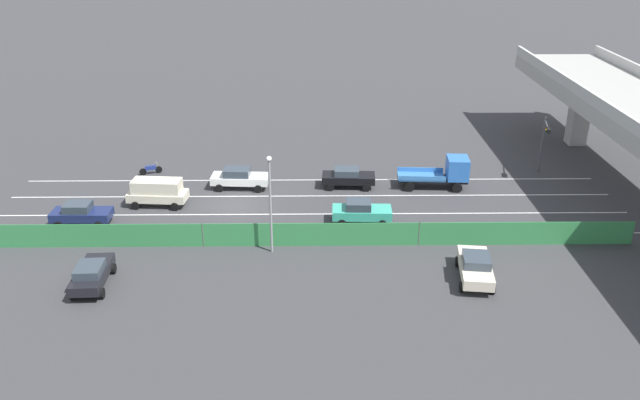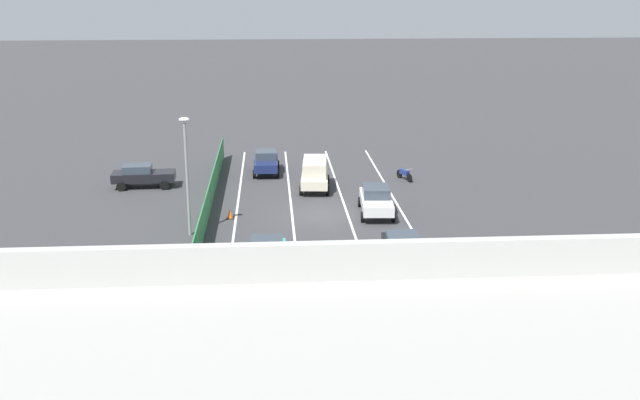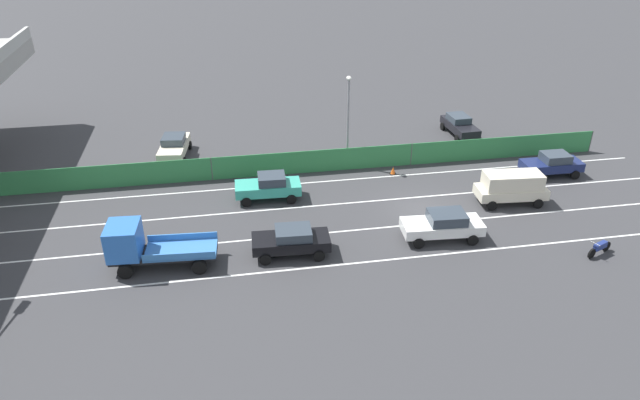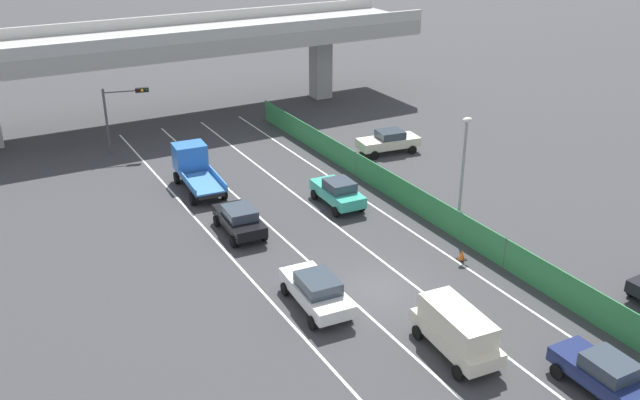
# 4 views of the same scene
# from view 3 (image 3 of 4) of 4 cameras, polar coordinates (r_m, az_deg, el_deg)

# --- Properties ---
(ground_plane) EXTENTS (300.00, 300.00, 0.00)m
(ground_plane) POSITION_cam_3_polar(r_m,az_deg,el_deg) (37.47, 10.05, -0.96)
(ground_plane) COLOR #38383A
(lane_line_left_edge) EXTENTS (0.14, 47.71, 0.01)m
(lane_line_left_edge) POSITION_cam_3_polar(r_m,az_deg,el_deg) (31.75, 3.04, -6.30)
(lane_line_left_edge) COLOR silver
(lane_line_left_edge) RESTS_ON ground
(lane_line_mid_left) EXTENTS (0.14, 47.71, 0.01)m
(lane_line_mid_left) POSITION_cam_3_polar(r_m,az_deg,el_deg) (34.56, 1.78, -3.15)
(lane_line_mid_left) COLOR silver
(lane_line_mid_left) RESTS_ON ground
(lane_line_mid_right) EXTENTS (0.14, 47.71, 0.01)m
(lane_line_mid_right) POSITION_cam_3_polar(r_m,az_deg,el_deg) (37.47, 0.72, -0.48)
(lane_line_mid_right) COLOR silver
(lane_line_mid_right) RESTS_ON ground
(lane_line_right_edge) EXTENTS (0.14, 47.71, 0.01)m
(lane_line_right_edge) POSITION_cam_3_polar(r_m,az_deg,el_deg) (40.46, -0.18, 1.80)
(lane_line_right_edge) COLOR silver
(lane_line_right_edge) RESTS_ON ground
(green_fence) EXTENTS (0.10, 43.81, 1.69)m
(green_fence) POSITION_cam_3_polar(r_m,az_deg,el_deg) (41.59, -0.58, 3.84)
(green_fence) COLOR #338447
(green_fence) RESTS_ON ground
(car_sedan_navy) EXTENTS (1.98, 4.24, 1.68)m
(car_sedan_navy) POSITION_cam_3_polar(r_m,az_deg,el_deg) (44.27, 21.97, 3.35)
(car_sedan_navy) COLOR navy
(car_sedan_navy) RESTS_ON ground
(car_van_cream) EXTENTS (2.30, 4.61, 2.10)m
(car_van_cream) POSITION_cam_3_polar(r_m,az_deg,el_deg) (39.22, 18.42, 1.30)
(car_van_cream) COLOR beige
(car_van_cream) RESTS_ON ground
(car_sedan_black) EXTENTS (2.21, 4.40, 1.61)m
(car_sedan_black) POSITION_cam_3_polar(r_m,az_deg,el_deg) (32.10, -2.83, -3.97)
(car_sedan_black) COLOR black
(car_sedan_black) RESTS_ON ground
(car_sedan_white) EXTENTS (2.29, 4.77, 1.69)m
(car_sedan_white) POSITION_cam_3_polar(r_m,az_deg,el_deg) (34.23, 12.08, -2.37)
(car_sedan_white) COLOR white
(car_sedan_white) RESTS_ON ground
(car_taxi_teal) EXTENTS (2.12, 4.33, 1.72)m
(car_taxi_teal) POSITION_cam_3_polar(r_m,az_deg,el_deg) (37.95, -5.08, 1.37)
(car_taxi_teal) COLOR teal
(car_taxi_teal) RESTS_ON ground
(flatbed_truck_blue) EXTENTS (2.62, 5.76, 2.59)m
(flatbed_truck_blue) POSITION_cam_3_polar(r_m,az_deg,el_deg) (32.23, -17.18, -4.30)
(flatbed_truck_blue) COLOR black
(flatbed_truck_blue) RESTS_ON ground
(motorcycle) EXTENTS (0.92, 1.84, 0.93)m
(motorcycle) POSITION_cam_3_polar(r_m,az_deg,el_deg) (35.80, 25.92, -4.25)
(motorcycle) COLOR black
(motorcycle) RESTS_ON ground
(parked_sedan_dark) EXTENTS (4.36, 2.09, 1.62)m
(parked_sedan_dark) POSITION_cam_3_polar(r_m,az_deg,el_deg) (49.72, 13.63, 7.24)
(parked_sedan_dark) COLOR black
(parked_sedan_dark) RESTS_ON ground
(parked_sedan_cream) EXTENTS (4.76, 2.49, 1.69)m
(parked_sedan_cream) POSITION_cam_3_polar(r_m,az_deg,el_deg) (45.43, -14.22, 5.21)
(parked_sedan_cream) COLOR beige
(parked_sedan_cream) RESTS_ON ground
(street_lamp) EXTENTS (0.60, 0.36, 6.73)m
(street_lamp) POSITION_cam_3_polar(r_m,az_deg,el_deg) (41.57, 2.80, 8.65)
(street_lamp) COLOR gray
(street_lamp) RESTS_ON ground
(traffic_cone) EXTENTS (0.47, 0.47, 0.59)m
(traffic_cone) POSITION_cam_3_polar(r_m,az_deg,el_deg) (41.85, 7.23, 2.90)
(traffic_cone) COLOR orange
(traffic_cone) RESTS_ON ground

